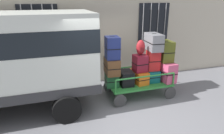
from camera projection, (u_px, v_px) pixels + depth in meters
ground_plane at (114, 108)px, 5.76m from camera, size 40.00×40.00×0.00m
building_wall at (94, 11)px, 6.95m from camera, size 12.00×0.37×5.00m
luggage_cart at (139, 85)px, 6.43m from camera, size 2.00×1.10×0.42m
cart_railing at (139, 73)px, 6.31m from camera, size 1.88×0.97×0.39m
suitcase_left_bottom at (112, 80)px, 6.11m from camera, size 0.41×0.44×0.40m
suitcase_left_middle at (112, 66)px, 5.96m from camera, size 0.43×0.67×0.47m
suitcase_left_top at (112, 48)px, 5.74m from camera, size 0.42×0.47×0.63m
suitcase_midleft_bottom at (126, 78)px, 6.19m from camera, size 0.42×0.55×0.44m
suitcase_center_bottom at (139, 77)px, 6.36m from camera, size 0.43×0.70×0.39m
suitcase_center_middle at (140, 63)px, 6.18m from camera, size 0.39×0.40×0.51m
suitcase_midright_bottom at (152, 76)px, 6.47m from camera, size 0.40×0.46×0.37m
suitcase_midright_middle at (153, 60)px, 6.31m from camera, size 0.40×0.35×0.63m
suitcase_midright_top at (154, 42)px, 6.16m from camera, size 0.44×0.74×0.50m
suitcase_right_bottom at (165, 71)px, 6.53m from camera, size 0.42×0.82×0.61m
suitcase_right_middle at (165, 51)px, 6.40m from camera, size 0.42×0.58×0.64m
backpack at (141, 48)px, 6.04m from camera, size 0.27×0.22×0.44m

